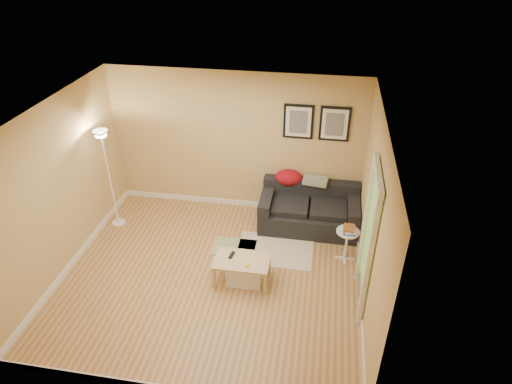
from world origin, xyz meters
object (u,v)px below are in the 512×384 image
Objects in this scene: storage_bin at (245,273)px; floor_lamp at (110,182)px; book_stack at (349,229)px; side_table at (346,245)px; sofa at (309,209)px; coffee_table at (242,270)px.

floor_lamp is at bearing 156.80° from storage_bin.
floor_lamp is (-4.04, 0.32, 0.27)m from book_stack.
storage_bin is 1.68m from side_table.
sofa is 3.18× the size of storage_bin.
coffee_table is at bearing -23.54° from floor_lamp.
side_table is at bearing -51.21° from sofa.
book_stack is at bearing -4.46° from floor_lamp.
coffee_table is at bearing -179.55° from storage_bin.
sofa reaches higher than coffee_table.
book_stack is (0.66, -0.80, 0.22)m from sofa.
side_table is (1.49, 0.77, 0.11)m from storage_bin.
side_table is (0.64, -0.80, -0.10)m from sofa.
sofa is at bearing 8.11° from floor_lamp.
floor_lamp is at bearing 145.09° from coffee_table.
coffee_table is 0.45× the size of floor_lamp.
coffee_table is 1.54× the size of storage_bin.
storage_bin is 2.14× the size of book_stack.
coffee_table is 1.77m from book_stack.
sofa is at bearing 48.98° from coffee_table.
storage_bin is 0.29× the size of floor_lamp.
coffee_table is 1.72m from side_table.
side_table is at bearing 27.29° from storage_bin.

